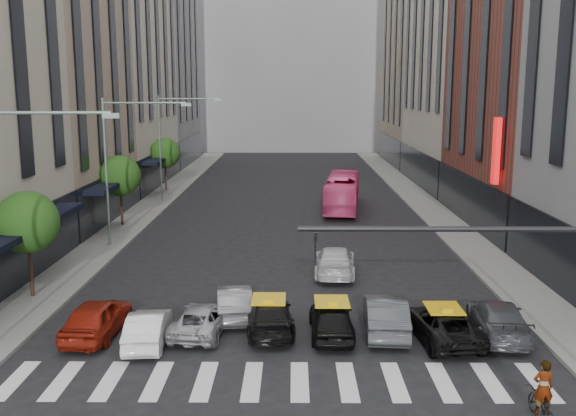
{
  "coord_description": "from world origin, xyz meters",
  "views": [
    {
      "loc": [
        0.37,
        -18.61,
        9.67
      ],
      "look_at": [
        0.13,
        11.86,
        4.0
      ],
      "focal_mm": 40.0,
      "sensor_mm": 36.0,
      "label": 1
    }
  ],
  "objects_px": {
    "streetlamp_near": "(3,196)",
    "taxi_left": "(269,315)",
    "car_red": "(97,318)",
    "streetlamp_mid": "(121,152)",
    "car_white_front": "(148,328)",
    "streetlamp_far": "(171,134)",
    "taxi_center": "(332,319)",
    "bus": "(342,192)",
    "motorcycle": "(542,407)"
  },
  "relations": [
    {
      "from": "taxi_left",
      "to": "taxi_center",
      "type": "distance_m",
      "value": 2.55
    },
    {
      "from": "streetlamp_mid",
      "to": "motorcycle",
      "type": "height_order",
      "value": "streetlamp_mid"
    },
    {
      "from": "car_red",
      "to": "car_white_front",
      "type": "height_order",
      "value": "car_red"
    },
    {
      "from": "streetlamp_mid",
      "to": "taxi_center",
      "type": "relative_size",
      "value": 2.16
    },
    {
      "from": "streetlamp_near",
      "to": "taxi_center",
      "type": "height_order",
      "value": "streetlamp_near"
    },
    {
      "from": "taxi_left",
      "to": "streetlamp_mid",
      "type": "bearing_deg",
      "value": -61.81
    },
    {
      "from": "streetlamp_mid",
      "to": "taxi_center",
      "type": "xyz_separation_m",
      "value": [
        11.94,
        -14.48,
        -5.2
      ]
    },
    {
      "from": "taxi_left",
      "to": "motorcycle",
      "type": "height_order",
      "value": "taxi_left"
    },
    {
      "from": "streetlamp_near",
      "to": "taxi_left",
      "type": "height_order",
      "value": "streetlamp_near"
    },
    {
      "from": "streetlamp_mid",
      "to": "car_red",
      "type": "xyz_separation_m",
      "value": [
        2.64,
        -14.51,
        -5.15
      ]
    },
    {
      "from": "taxi_left",
      "to": "bus",
      "type": "bearing_deg",
      "value": -106.44
    },
    {
      "from": "car_white_front",
      "to": "taxi_center",
      "type": "distance_m",
      "value": 7.15
    },
    {
      "from": "taxi_left",
      "to": "motorcycle",
      "type": "relative_size",
      "value": 2.5
    },
    {
      "from": "streetlamp_mid",
      "to": "car_white_front",
      "type": "relative_size",
      "value": 2.28
    },
    {
      "from": "streetlamp_near",
      "to": "car_white_front",
      "type": "bearing_deg",
      "value": 7.92
    },
    {
      "from": "streetlamp_far",
      "to": "car_red",
      "type": "relative_size",
      "value": 2.03
    },
    {
      "from": "bus",
      "to": "motorcycle",
      "type": "bearing_deg",
      "value": 102.45
    },
    {
      "from": "bus",
      "to": "streetlamp_near",
      "type": "bearing_deg",
      "value": 70.06
    },
    {
      "from": "taxi_left",
      "to": "car_white_front",
      "type": "bearing_deg",
      "value": 10.54
    },
    {
      "from": "streetlamp_near",
      "to": "streetlamp_far",
      "type": "height_order",
      "value": "same"
    },
    {
      "from": "car_red",
      "to": "taxi_left",
      "type": "bearing_deg",
      "value": -171.95
    },
    {
      "from": "taxi_center",
      "to": "bus",
      "type": "bearing_deg",
      "value": -95.86
    },
    {
      "from": "car_red",
      "to": "taxi_center",
      "type": "distance_m",
      "value": 9.3
    },
    {
      "from": "streetlamp_far",
      "to": "motorcycle",
      "type": "xyz_separation_m",
      "value": [
        17.74,
        -37.11,
        -5.42
      ]
    },
    {
      "from": "streetlamp_far",
      "to": "taxi_center",
      "type": "xyz_separation_m",
      "value": [
        11.94,
        -30.48,
        -5.2
      ]
    },
    {
      "from": "car_white_front",
      "to": "motorcycle",
      "type": "relative_size",
      "value": 2.13
    },
    {
      "from": "bus",
      "to": "motorcycle",
      "type": "xyz_separation_m",
      "value": [
        3.33,
        -33.7,
        -0.97
      ]
    },
    {
      "from": "streetlamp_near",
      "to": "motorcycle",
      "type": "bearing_deg",
      "value": -16.08
    },
    {
      "from": "taxi_center",
      "to": "bus",
      "type": "xyz_separation_m",
      "value": [
        2.46,
        27.07,
        0.74
      ]
    },
    {
      "from": "car_white_front",
      "to": "streetlamp_far",
      "type": "bearing_deg",
      "value": -85.11
    },
    {
      "from": "taxi_left",
      "to": "taxi_center",
      "type": "relative_size",
      "value": 1.11
    },
    {
      "from": "bus",
      "to": "car_white_front",
      "type": "bearing_deg",
      "value": 77.9
    },
    {
      "from": "car_red",
      "to": "car_white_front",
      "type": "bearing_deg",
      "value": 163.16
    },
    {
      "from": "car_red",
      "to": "motorcycle",
      "type": "xyz_separation_m",
      "value": [
        15.09,
        -6.6,
        -0.27
      ]
    },
    {
      "from": "bus",
      "to": "motorcycle",
      "type": "relative_size",
      "value": 5.64
    },
    {
      "from": "car_white_front",
      "to": "bus",
      "type": "xyz_separation_m",
      "value": [
        9.56,
        27.92,
        0.8
      ]
    },
    {
      "from": "taxi_left",
      "to": "car_red",
      "type": "bearing_deg",
      "value": -1.34
    },
    {
      "from": "taxi_center",
      "to": "car_red",
      "type": "bearing_deg",
      "value": -0.46
    },
    {
      "from": "car_white_front",
      "to": "motorcycle",
      "type": "xyz_separation_m",
      "value": [
        12.89,
        -5.78,
        -0.16
      ]
    },
    {
      "from": "streetlamp_far",
      "to": "taxi_center",
      "type": "distance_m",
      "value": 33.14
    },
    {
      "from": "streetlamp_near",
      "to": "taxi_left",
      "type": "distance_m",
      "value": 10.99
    },
    {
      "from": "bus",
      "to": "streetlamp_far",
      "type": "bearing_deg",
      "value": -6.52
    },
    {
      "from": "car_red",
      "to": "bus",
      "type": "distance_m",
      "value": 29.55
    },
    {
      "from": "streetlamp_near",
      "to": "streetlamp_mid",
      "type": "xyz_separation_m",
      "value": [
        0.0,
        16.0,
        0.0
      ]
    },
    {
      "from": "streetlamp_far",
      "to": "car_white_front",
      "type": "xyz_separation_m",
      "value": [
        4.84,
        -31.33,
        -5.25
      ]
    },
    {
      "from": "bus",
      "to": "car_red",
      "type": "bearing_deg",
      "value": 73.35
    },
    {
      "from": "car_red",
      "to": "taxi_center",
      "type": "relative_size",
      "value": 1.07
    },
    {
      "from": "streetlamp_mid",
      "to": "motorcycle",
      "type": "bearing_deg",
      "value": -49.96
    },
    {
      "from": "streetlamp_far",
      "to": "car_white_front",
      "type": "bearing_deg",
      "value": -81.21
    },
    {
      "from": "car_red",
      "to": "motorcycle",
      "type": "bearing_deg",
      "value": 159.89
    }
  ]
}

